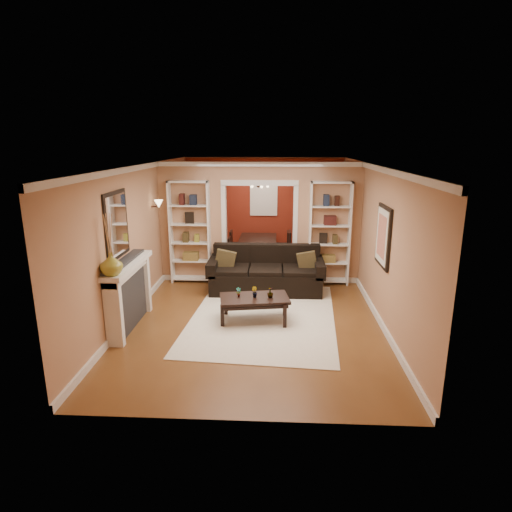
# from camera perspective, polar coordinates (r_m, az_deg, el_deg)

# --- Properties ---
(floor) EXTENTS (8.00, 8.00, 0.00)m
(floor) POSITION_cam_1_polar(r_m,az_deg,el_deg) (8.84, 0.12, -5.65)
(floor) COLOR brown
(floor) RESTS_ON ground
(ceiling) EXTENTS (8.00, 8.00, 0.00)m
(ceiling) POSITION_cam_1_polar(r_m,az_deg,el_deg) (8.28, 0.13, 12.11)
(ceiling) COLOR white
(ceiling) RESTS_ON ground
(wall_back) EXTENTS (8.00, 0.00, 8.00)m
(wall_back) POSITION_cam_1_polar(r_m,az_deg,el_deg) (12.39, 1.04, 6.79)
(wall_back) COLOR tan
(wall_back) RESTS_ON ground
(wall_front) EXTENTS (8.00, 0.00, 8.00)m
(wall_front) POSITION_cam_1_polar(r_m,az_deg,el_deg) (4.63, -2.33, -7.44)
(wall_front) COLOR tan
(wall_front) RESTS_ON ground
(wall_left) EXTENTS (0.00, 8.00, 8.00)m
(wall_left) POSITION_cam_1_polar(r_m,az_deg,el_deg) (8.85, -14.60, 3.00)
(wall_left) COLOR tan
(wall_left) RESTS_ON ground
(wall_right) EXTENTS (0.00, 8.00, 8.00)m
(wall_right) POSITION_cam_1_polar(r_m,az_deg,el_deg) (8.65, 15.21, 2.68)
(wall_right) COLOR tan
(wall_right) RESTS_ON ground
(partition_wall) EXTENTS (4.50, 0.15, 2.70)m
(partition_wall) POSITION_cam_1_polar(r_m,az_deg,el_deg) (9.63, 0.48, 4.43)
(partition_wall) COLOR tan
(partition_wall) RESTS_ON floor
(red_back_panel) EXTENTS (4.44, 0.04, 2.64)m
(red_back_panel) POSITION_cam_1_polar(r_m,az_deg,el_deg) (12.37, 1.03, 6.64)
(red_back_panel) COLOR maroon
(red_back_panel) RESTS_ON floor
(dining_window) EXTENTS (0.78, 0.03, 0.98)m
(dining_window) POSITION_cam_1_polar(r_m,az_deg,el_deg) (12.30, 1.03, 7.67)
(dining_window) COLOR #8CA5CC
(dining_window) RESTS_ON wall_back
(area_rug) EXTENTS (2.84, 3.79, 0.01)m
(area_rug) POSITION_cam_1_polar(r_m,az_deg,el_deg) (7.96, 0.97, -8.02)
(area_rug) COLOR white
(area_rug) RESTS_ON floor
(sofa) EXTENTS (2.44, 1.05, 0.95)m
(sofa) POSITION_cam_1_polar(r_m,az_deg,el_deg) (9.10, 1.34, -1.86)
(sofa) COLOR black
(sofa) RESTS_ON floor
(pillow_left) EXTENTS (0.41, 0.12, 0.41)m
(pillow_left) POSITION_cam_1_polar(r_m,az_deg,el_deg) (9.09, -4.11, -0.64)
(pillow_left) COLOR brown
(pillow_left) RESTS_ON sofa
(pillow_right) EXTENTS (0.40, 0.15, 0.39)m
(pillow_right) POSITION_cam_1_polar(r_m,az_deg,el_deg) (9.05, 6.83, -0.87)
(pillow_right) COLOR brown
(pillow_right) RESTS_ON sofa
(coffee_table) EXTENTS (1.29, 0.84, 0.46)m
(coffee_table) POSITION_cam_1_polar(r_m,az_deg,el_deg) (7.68, -0.22, -7.09)
(coffee_table) COLOR black
(coffee_table) RESTS_ON floor
(plant_left) EXTENTS (0.11, 0.09, 0.18)m
(plant_left) POSITION_cam_1_polar(r_m,az_deg,el_deg) (7.59, -2.34, -4.84)
(plant_left) COLOR #336626
(plant_left) RESTS_ON coffee_table
(plant_center) EXTENTS (0.13, 0.13, 0.19)m
(plant_center) POSITION_cam_1_polar(r_m,az_deg,el_deg) (7.57, -0.22, -4.83)
(plant_center) COLOR #336626
(plant_center) RESTS_ON coffee_table
(plant_right) EXTENTS (0.14, 0.14, 0.19)m
(plant_right) POSITION_cam_1_polar(r_m,az_deg,el_deg) (7.56, 1.92, -4.87)
(plant_right) COLOR #336626
(plant_right) RESTS_ON coffee_table
(bookshelf_left) EXTENTS (0.90, 0.30, 2.30)m
(bookshelf_left) POSITION_cam_1_polar(r_m,az_deg,el_deg) (9.69, -8.78, 3.11)
(bookshelf_left) COLOR white
(bookshelf_left) RESTS_ON floor
(bookshelf_right) EXTENTS (0.90, 0.30, 2.30)m
(bookshelf_right) POSITION_cam_1_polar(r_m,az_deg,el_deg) (9.56, 9.76, 2.91)
(bookshelf_right) COLOR white
(bookshelf_right) RESTS_ON floor
(fireplace) EXTENTS (0.32, 1.70, 1.16)m
(fireplace) POSITION_cam_1_polar(r_m,az_deg,el_deg) (7.64, -16.38, -5.03)
(fireplace) COLOR white
(fireplace) RESTS_ON floor
(vase) EXTENTS (0.43, 0.43, 0.35)m
(vase) POSITION_cam_1_polar(r_m,az_deg,el_deg) (6.79, -18.74, -1.02)
(vase) COLOR olive
(vase) RESTS_ON fireplace
(mirror) EXTENTS (0.03, 0.95, 1.10)m
(mirror) POSITION_cam_1_polar(r_m,az_deg,el_deg) (7.37, -18.10, 3.97)
(mirror) COLOR silver
(mirror) RESTS_ON wall_left
(wall_sconce) EXTENTS (0.18, 0.18, 0.22)m
(wall_sconce) POSITION_cam_1_polar(r_m,az_deg,el_deg) (9.26, -13.20, 6.62)
(wall_sconce) COLOR #FFE0A5
(wall_sconce) RESTS_ON wall_left
(framed_art) EXTENTS (0.04, 0.85, 1.05)m
(framed_art) POSITION_cam_1_polar(r_m,az_deg,el_deg) (7.64, 16.54, 2.54)
(framed_art) COLOR black
(framed_art) RESTS_ON wall_right
(dining_table) EXTENTS (1.77, 0.99, 0.62)m
(dining_table) POSITION_cam_1_polar(r_m,az_deg,el_deg) (11.34, 0.39, 0.67)
(dining_table) COLOR black
(dining_table) RESTS_ON floor
(dining_chair_nw) EXTENTS (0.42, 0.42, 0.76)m
(dining_chair_nw) POSITION_cam_1_polar(r_m,az_deg,el_deg) (11.07, -2.52, 0.66)
(dining_chair_nw) COLOR black
(dining_chair_nw) RESTS_ON floor
(dining_chair_ne) EXTENTS (0.61, 0.61, 0.95)m
(dining_chair_ne) POSITION_cam_1_polar(r_m,az_deg,el_deg) (11.00, 3.19, 1.07)
(dining_chair_ne) COLOR black
(dining_chair_ne) RESTS_ON floor
(dining_chair_sw) EXTENTS (0.50, 0.50, 0.81)m
(dining_chair_sw) POSITION_cam_1_polar(r_m,az_deg,el_deg) (11.64, -2.25, 1.53)
(dining_chair_sw) COLOR black
(dining_chair_sw) RESTS_ON floor
(dining_chair_se) EXTENTS (0.49, 0.49, 0.81)m
(dining_chair_se) POSITION_cam_1_polar(r_m,az_deg,el_deg) (11.60, 3.18, 1.45)
(dining_chair_se) COLOR black
(dining_chair_se) RESTS_ON floor
(chandelier) EXTENTS (0.50, 0.50, 0.30)m
(chandelier) POSITION_cam_1_polar(r_m,az_deg,el_deg) (11.02, 0.82, 9.28)
(chandelier) COLOR #361F18
(chandelier) RESTS_ON ceiling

